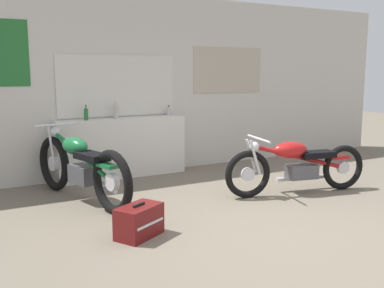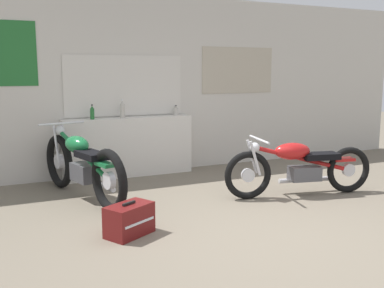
% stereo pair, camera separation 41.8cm
% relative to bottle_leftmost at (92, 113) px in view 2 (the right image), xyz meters
% --- Properties ---
extents(ground_plane, '(24.00, 24.00, 0.00)m').
position_rel_bottle_leftmost_xyz_m(ground_plane, '(1.05, -3.08, -1.01)').
color(ground_plane, '#706656').
extents(wall_back, '(10.00, 0.07, 2.80)m').
position_rel_bottle_leftmost_xyz_m(wall_back, '(1.03, 0.21, 0.39)').
color(wall_back, beige).
rests_on(wall_back, ground_plane).
extents(sill_counter, '(2.01, 0.28, 0.92)m').
position_rel_bottle_leftmost_xyz_m(sill_counter, '(0.56, 0.03, -0.56)').
color(sill_counter, silver).
rests_on(sill_counter, ground_plane).
extents(bottle_leftmost, '(0.06, 0.06, 0.22)m').
position_rel_bottle_leftmost_xyz_m(bottle_leftmost, '(0.00, 0.00, 0.00)').
color(bottle_leftmost, '#23662D').
rests_on(bottle_leftmost, sill_counter).
extents(bottle_left_center, '(0.07, 0.07, 0.29)m').
position_rel_bottle_leftmost_xyz_m(bottle_left_center, '(0.45, -0.01, 0.03)').
color(bottle_left_center, '#B7B2A8').
rests_on(bottle_left_center, sill_counter).
extents(bottle_center, '(0.08, 0.08, 0.16)m').
position_rel_bottle_leftmost_xyz_m(bottle_center, '(1.36, 0.05, -0.03)').
color(bottle_center, '#B7B2A8').
rests_on(bottle_center, sill_counter).
extents(motorcycle_red, '(2.02, 0.69, 0.78)m').
position_rel_bottle_leftmost_xyz_m(motorcycle_red, '(2.25, -2.00, -0.62)').
color(motorcycle_red, black).
rests_on(motorcycle_red, ground_plane).
extents(motorcycle_green, '(0.77, 2.13, 0.94)m').
position_rel_bottle_leftmost_xyz_m(motorcycle_green, '(-0.36, -0.94, -0.57)').
color(motorcycle_green, black).
rests_on(motorcycle_green, ground_plane).
extents(hard_case_darkred, '(0.55, 0.47, 0.34)m').
position_rel_bottle_leftmost_xyz_m(hard_case_darkred, '(-0.20, -2.45, -0.86)').
color(hard_case_darkred, maroon).
rests_on(hard_case_darkred, ground_plane).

